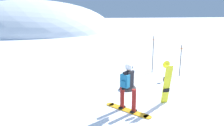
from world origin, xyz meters
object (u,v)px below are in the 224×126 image
Objects in this scene: rock_dark at (128,89)px; piste_marker_near at (153,52)px; snowboarder_main at (128,86)px; piste_marker_far at (181,58)px; spare_snowboard at (167,83)px.

piste_marker_near is at bearing 43.33° from rock_dark.
snowboarder_main is 0.80× the size of piste_marker_near.
rock_dark is at bearing 69.43° from snowboarder_main.
snowboarder_main is at bearing -110.57° from rock_dark.
piste_marker_far is 3.76m from rock_dark.
piste_marker_near is (1.43, 3.95, 0.38)m from spare_snowboard.
piste_marker_near is 2.74× the size of rock_dark.
spare_snowboard is at bearing -64.28° from rock_dark.
snowboarder_main is 5.13m from piste_marker_near.
piste_marker_far is at bearing 36.92° from snowboarder_main.
piste_marker_near is at bearing 53.73° from snowboarder_main.
piste_marker_far is at bearing 18.74° from rock_dark.
snowboarder_main is 1.61m from spare_snowboard.
snowboarder_main is 2.30m from rock_dark.
piste_marker_near is 3.38m from rock_dark.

